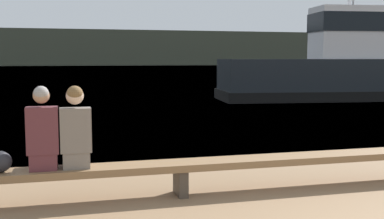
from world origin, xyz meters
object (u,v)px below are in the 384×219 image
at_px(bench_main, 181,167).
at_px(person_right, 76,132).
at_px(person_left, 43,134).
at_px(moored_sailboat, 357,76).
at_px(tugboat_red, 346,70).

height_order(bench_main, person_right, person_right).
xyz_separation_m(person_left, person_right, (0.39, -0.00, 0.01)).
xyz_separation_m(bench_main, person_left, (-1.69, 0.01, 0.50)).
distance_m(person_left, person_right, 0.39).
bearing_deg(moored_sailboat, person_left, 159.59).
distance_m(bench_main, person_left, 1.77).
bearing_deg(person_right, tugboat_red, 46.96).
relative_size(person_left, moored_sailboat, 0.11).
bearing_deg(tugboat_red, person_right, 143.86).
relative_size(person_right, tugboat_red, 0.09).
distance_m(bench_main, moored_sailboat, 28.50).
xyz_separation_m(person_right, tugboat_red, (11.82, 12.65, 0.38)).
relative_size(bench_main, person_right, 8.71).
bearing_deg(moored_sailboat, person_right, 160.16).
bearing_deg(person_right, person_left, 179.83).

